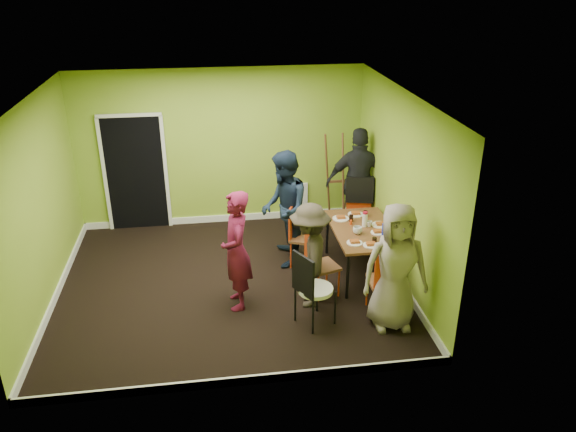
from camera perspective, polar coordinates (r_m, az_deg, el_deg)
name	(u,v)px	position (r m, az deg, el deg)	size (l,w,h in m)	color
ground	(231,283)	(8.49, -5.80, -6.82)	(5.00, 5.00, 0.00)	black
room_walls	(226,222)	(8.06, -6.28, -0.66)	(5.04, 4.54, 2.82)	#83A72B
dining_table	(363,232)	(8.48, 7.62, -1.60)	(0.90, 1.50, 0.75)	black
chair_left_far	(299,232)	(8.72, 1.16, -1.60)	(0.54, 0.54, 1.00)	#E54615
chair_left_near	(318,262)	(7.92, 3.09, -4.66)	(0.50, 0.50, 0.96)	#E54615
chair_back_end	(359,197)	(9.49, 7.26, 1.97)	(0.57, 0.63, 1.12)	#E54615
chair_front_end	(387,278)	(7.56, 9.99, -6.24)	(0.45, 0.45, 1.03)	#E54615
chair_bentwood	(311,286)	(7.27, 2.36, -7.09)	(0.57, 0.56, 1.07)	black
easel	(341,179)	(10.03, 5.39, 3.73)	(0.70, 0.65, 1.74)	brown
plate_near_left	(341,218)	(8.73, 5.39, -0.25)	(0.26, 0.26, 0.01)	white
plate_near_right	(355,243)	(8.01, 6.78, -2.72)	(0.23, 0.23, 0.01)	white
plate_far_back	(356,214)	(8.90, 6.89, 0.17)	(0.25, 0.25, 0.01)	white
plate_far_front	(371,245)	(7.97, 8.42, -2.95)	(0.23, 0.23, 0.01)	white
plate_wall_back	(380,225)	(8.60, 9.37, -0.90)	(0.27, 0.27, 0.01)	white
plate_wall_front	(378,233)	(8.35, 9.11, -1.67)	(0.21, 0.21, 0.01)	white
thermos	(365,220)	(8.49, 7.81, -0.41)	(0.08, 0.08, 0.21)	white
blue_bottle	(384,231)	(8.20, 9.77, -1.47)	(0.08, 0.08, 0.21)	#1825B7
orange_bottle	(351,222)	(8.55, 6.41, -0.63)	(0.04, 0.04, 0.07)	#E54615
glass_mid	(351,218)	(8.65, 6.43, -0.22)	(0.06, 0.06, 0.10)	black
glass_back	(365,214)	(8.85, 7.86, 0.24)	(0.07, 0.07, 0.09)	black
glass_front	(374,240)	(8.04, 8.77, -2.45)	(0.07, 0.07, 0.08)	black
cup_a	(358,230)	(8.27, 7.08, -1.45)	(0.14, 0.14, 0.11)	white
cup_b	(369,224)	(8.52, 8.26, -0.80)	(0.09, 0.09, 0.08)	white
person_standing	(236,251)	(7.58, -5.26, -3.54)	(0.62, 0.41, 1.69)	maroon
person_left_far	(284,209)	(8.63, -0.39, 0.71)	(0.89, 0.69, 1.83)	black
person_left_near	(310,256)	(7.63, 2.23, -4.05)	(0.97, 0.56, 1.50)	#302A20
person_back_end	(359,183)	(9.62, 7.23, 3.35)	(1.12, 0.47, 1.91)	black
person_front_end	(395,267)	(7.25, 10.86, -5.15)	(0.84, 0.55, 1.72)	gray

